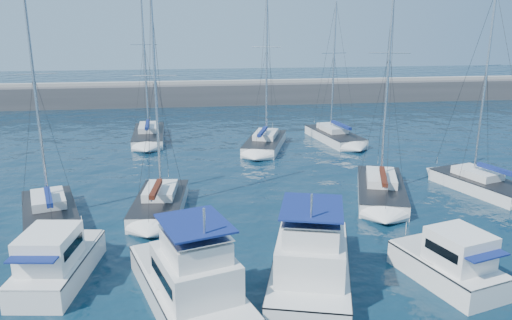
{
  "coord_description": "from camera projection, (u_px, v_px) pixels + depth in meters",
  "views": [
    {
      "loc": [
        -4.43,
        -23.53,
        12.02
      ],
      "look_at": [
        0.04,
        8.57,
        3.0
      ],
      "focal_mm": 35.0,
      "sensor_mm": 36.0,
      "label": 1
    }
  ],
  "objects": [
    {
      "name": "sailboat_mid_d",
      "position": [
        381.0,
        189.0,
        35.37
      ],
      "size": [
        5.83,
        9.45,
        15.99
      ],
      "rotation": [
        0.0,
        0.0,
        -0.32
      ],
      "color": "white",
      "rests_on": "ground"
    },
    {
      "name": "motor_yacht_stbd_outer",
      "position": [
        450.0,
        265.0,
        23.5
      ],
      "size": [
        4.04,
        5.94,
        3.2
      ],
      "rotation": [
        0.0,
        0.0,
        0.27
      ],
      "color": "white",
      "rests_on": "ground"
    },
    {
      "name": "sailboat_back_c",
      "position": [
        334.0,
        136.0,
        51.91
      ],
      "size": [
        4.43,
        9.04,
        14.28
      ],
      "rotation": [
        0.0,
        0.0,
        0.16
      ],
      "color": "silver",
      "rests_on": "ground"
    },
    {
      "name": "motor_yacht_stbd_inner",
      "position": [
        311.0,
        263.0,
        23.31
      ],
      "size": [
        5.92,
        9.8,
        4.69
      ],
      "rotation": [
        0.0,
        0.0,
        -0.28
      ],
      "color": "silver",
      "rests_on": "ground"
    },
    {
      "name": "motor_yacht_port_inner",
      "position": [
        191.0,
        284.0,
        21.47
      ],
      "size": [
        5.76,
        9.14,
        4.69
      ],
      "rotation": [
        0.0,
        0.0,
        0.3
      ],
      "color": "silver",
      "rests_on": "ground"
    },
    {
      "name": "motor_yacht_port_outer",
      "position": [
        56.0,
        264.0,
        23.63
      ],
      "size": [
        3.53,
        6.55,
        3.2
      ],
      "rotation": [
        0.0,
        0.0,
        -0.14
      ],
      "color": "white",
      "rests_on": "ground"
    },
    {
      "name": "sailboat_mid_b",
      "position": [
        160.0,
        203.0,
        32.67
      ],
      "size": [
        3.79,
        7.71,
        13.98
      ],
      "rotation": [
        0.0,
        0.0,
        -0.1
      ],
      "color": "white",
      "rests_on": "ground"
    },
    {
      "name": "ground",
      "position": [
        278.0,
        258.0,
        26.27
      ],
      "size": [
        220.0,
        220.0,
        0.0
      ],
      "primitive_type": "plane",
      "color": "black",
      "rests_on": "ground"
    },
    {
      "name": "sailboat_mid_a",
      "position": [
        50.0,
        212.0,
        31.16
      ],
      "size": [
        5.11,
        8.04,
        14.42
      ],
      "rotation": [
        0.0,
        0.0,
        0.3
      ],
      "color": "silver",
      "rests_on": "ground"
    },
    {
      "name": "sailboat_mid_e",
      "position": [
        481.0,
        184.0,
        36.54
      ],
      "size": [
        5.14,
        7.94,
        14.47
      ],
      "rotation": [
        0.0,
        0.0,
        0.31
      ],
      "color": "silver",
      "rests_on": "ground"
    },
    {
      "name": "sailboat_back_a",
      "position": [
        149.0,
        135.0,
        52.28
      ],
      "size": [
        3.35,
        9.45,
        15.65
      ],
      "rotation": [
        0.0,
        0.0,
        0.03
      ],
      "color": "silver",
      "rests_on": "ground"
    },
    {
      "name": "breakwater",
      "position": [
        216.0,
        96.0,
        75.6
      ],
      "size": [
        160.0,
        6.0,
        4.45
      ],
      "color": "#424244",
      "rests_on": "ground"
    },
    {
      "name": "sailboat_back_b",
      "position": [
        265.0,
        143.0,
        48.98
      ],
      "size": [
        5.66,
        9.03,
        15.52
      ],
      "rotation": [
        0.0,
        0.0,
        -0.32
      ],
      "color": "white",
      "rests_on": "ground"
    }
  ]
}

